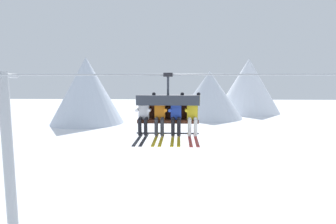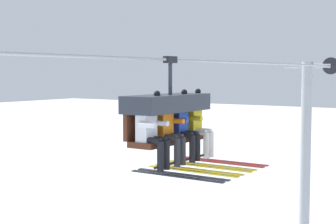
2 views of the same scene
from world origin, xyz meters
name	(u,v)px [view 1 (image 1 of 2)]	position (x,y,z in m)	size (l,w,h in m)	color
mountain_peak_west	(87,90)	(-17.49, 37.13, 5.84)	(12.83, 12.83, 11.67)	silver
mountain_peak_central	(209,95)	(5.05, 44.89, 4.77)	(13.43, 13.43, 9.53)	silver
mountain_peak_east	(248,86)	(15.32, 54.80, 6.40)	(15.03, 15.03, 12.79)	white
lift_tower_near	(9,174)	(-7.12, -0.02, 4.12)	(0.36, 1.88, 7.91)	#9EA3A8
lift_cable	(233,75)	(0.58, -0.80, 7.63)	(17.40, 0.05, 0.05)	#9EA3A8
chairlift_chair	(168,104)	(-1.38, -0.73, 6.72)	(1.90, 0.74, 1.83)	#512819
skier_white	(144,114)	(-2.12, -0.95, 6.43)	(0.46, 1.70, 1.23)	silver
skier_orange	(160,114)	(-1.63, -0.94, 6.45)	(0.48, 1.70, 1.34)	orange
skier_blue	(176,114)	(-1.13, -0.94, 6.45)	(0.48, 1.70, 1.34)	#2847B7
skier_yellow	(192,114)	(-0.63, -0.94, 6.45)	(0.48, 1.70, 1.34)	yellow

